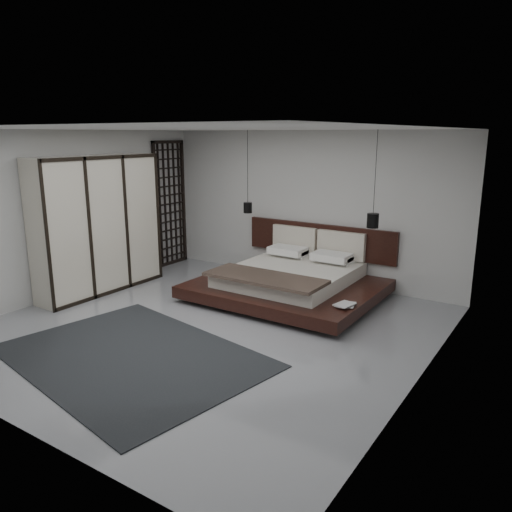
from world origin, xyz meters
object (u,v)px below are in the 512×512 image
Objects in this scene: lattice_screen at (170,204)px; bed at (291,279)px; wardrobe at (98,225)px; pendant_left at (248,207)px; pendant_right at (373,220)px; rug at (132,356)px.

bed is (3.24, -0.55, -1.00)m from lattice_screen.
bed is 3.49m from wardrobe.
pendant_left is at bearing -1.77° from lattice_screen.
rug is (-1.70, -3.70, -1.37)m from pendant_right.
pendant_left is 0.62× the size of wardrobe.
bed is at bearing 81.52° from rug.
bed is 3.26m from rug.
lattice_screen reaches higher than wardrobe.
rug is at bearing -98.48° from bed.
pendant_right is 0.64× the size of wardrobe.
pendant_left is 2.44m from pendant_right.
pendant_left is 2.71m from wardrobe.
pendant_right reaches higher than lattice_screen.
pendant_right is 4.69m from wardrobe.
pendant_right is (2.44, 0.00, -0.02)m from pendant_left.
pendant_left reaches higher than rug.
bed reaches higher than rug.
pendant_left reaches higher than bed.
pendant_left is at bearing 101.36° from rug.
wardrobe is (-1.77, -2.04, -0.20)m from pendant_left.
pendant_left reaches higher than lattice_screen.
wardrobe is at bearing -130.95° from pendant_left.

